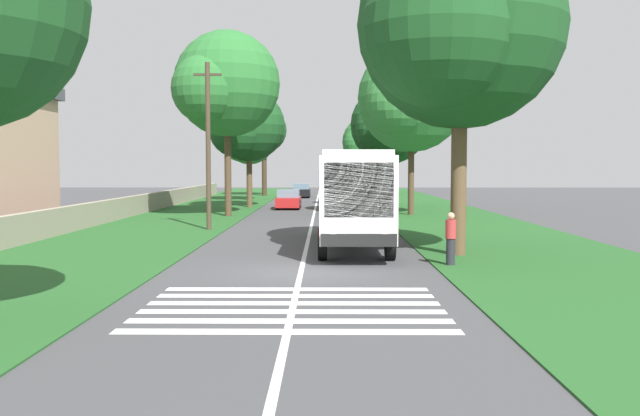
% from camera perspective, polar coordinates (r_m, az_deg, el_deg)
% --- Properties ---
extents(ground, '(160.00, 160.00, 0.00)m').
position_cam_1_polar(ground, '(20.43, -1.63, -5.45)').
color(ground, '#424244').
extents(grass_verge_left, '(120.00, 8.00, 0.04)m').
position_cam_1_polar(grass_verge_left, '(36.42, -13.78, -1.54)').
color(grass_verge_left, '#235623').
rests_on(grass_verge_left, ground).
extents(grass_verge_right, '(120.00, 8.00, 0.04)m').
position_cam_1_polar(grass_verge_right, '(36.09, 12.37, -1.57)').
color(grass_verge_right, '#235623').
rests_on(grass_verge_right, ground).
extents(centre_line, '(110.00, 0.16, 0.01)m').
position_cam_1_polar(centre_line, '(35.32, -0.76, -1.62)').
color(centre_line, silver).
rests_on(centre_line, ground).
extents(coach_bus, '(11.16, 2.62, 3.73)m').
position_cam_1_polar(coach_bus, '(26.74, 2.72, 1.30)').
color(coach_bus, white).
rests_on(coach_bus, ground).
extents(zebra_crossing, '(4.95, 6.80, 0.01)m').
position_cam_1_polar(zebra_crossing, '(15.43, -2.32, -8.41)').
color(zebra_crossing, silver).
rests_on(zebra_crossing, ground).
extents(trailing_car_0, '(4.30, 1.78, 1.43)m').
position_cam_1_polar(trailing_car_0, '(44.40, 1.95, 0.30)').
color(trailing_car_0, '#B7A893').
rests_on(trailing_car_0, ground).
extents(trailing_car_1, '(4.30, 1.78, 1.43)m').
position_cam_1_polar(trailing_car_1, '(50.55, -2.67, 0.70)').
color(trailing_car_1, '#B21E1E').
rests_on(trailing_car_1, ground).
extents(trailing_car_2, '(4.30, 1.78, 1.43)m').
position_cam_1_polar(trailing_car_2, '(60.34, 1.66, 1.17)').
color(trailing_car_2, navy).
rests_on(trailing_car_2, ground).
extents(trailing_car_3, '(4.30, 1.78, 1.43)m').
position_cam_1_polar(trailing_car_3, '(68.59, -1.59, 1.46)').
color(trailing_car_3, black).
rests_on(trailing_car_3, ground).
extents(roadside_tree_left_0, '(7.08, 5.63, 9.04)m').
position_cam_1_polar(roadside_tree_left_0, '(52.49, -6.23, 6.74)').
color(roadside_tree_left_0, brown).
rests_on(roadside_tree_left_0, grass_verge_left).
extents(roadside_tree_left_1, '(6.02, 4.77, 7.99)m').
position_cam_1_polar(roadside_tree_left_1, '(62.85, -6.13, 5.67)').
color(roadside_tree_left_1, '#4C3826').
rests_on(roadside_tree_left_1, grass_verge_left).
extents(roadside_tree_left_3, '(5.40, 4.81, 9.40)m').
position_cam_1_polar(roadside_tree_left_3, '(72.38, -4.84, 6.49)').
color(roadside_tree_left_3, '#3D2D1E').
rests_on(roadside_tree_left_3, grass_verge_left).
extents(roadside_tree_left_4, '(7.62, 6.64, 11.63)m').
position_cam_1_polar(roadside_tree_left_4, '(43.17, -8.13, 10.17)').
color(roadside_tree_left_4, '#4C3826').
rests_on(roadside_tree_left_4, grass_verge_left).
extents(roadside_tree_right_0, '(6.18, 5.03, 9.18)m').
position_cam_1_polar(roadside_tree_right_0, '(81.33, 4.33, 5.92)').
color(roadside_tree_right_0, '#4C3826').
rests_on(roadside_tree_right_0, grass_verge_right).
extents(roadside_tree_right_1, '(8.16, 6.98, 11.04)m').
position_cam_1_polar(roadside_tree_right_1, '(44.46, 7.57, 8.98)').
color(roadside_tree_right_1, '#4C3826').
rests_on(roadside_tree_right_1, grass_verge_right).
extents(roadside_tree_right_2, '(7.10, 6.10, 9.42)m').
position_cam_1_polar(roadside_tree_right_2, '(53.28, 5.75, 6.84)').
color(roadside_tree_right_2, '#4C3826').
rests_on(roadside_tree_right_2, grass_verge_right).
extents(roadside_tree_right_3, '(8.55, 7.27, 11.73)m').
position_cam_1_polar(roadside_tree_right_3, '(24.65, 11.33, 14.57)').
color(roadside_tree_right_3, brown).
rests_on(roadside_tree_right_3, grass_verge_right).
extents(roadside_tree_right_4, '(6.70, 5.49, 8.54)m').
position_cam_1_polar(roadside_tree_right_4, '(73.53, 3.92, 5.49)').
color(roadside_tree_right_4, '#4C3826').
rests_on(roadside_tree_right_4, grass_verge_right).
extents(utility_pole, '(0.24, 1.40, 8.26)m').
position_cam_1_polar(utility_pole, '(33.90, -9.46, 5.41)').
color(utility_pole, '#473828').
rests_on(utility_pole, grass_verge_left).
extents(roadside_wall, '(70.00, 0.40, 1.25)m').
position_cam_1_polar(roadside_wall, '(42.09, -16.62, -0.03)').
color(roadside_wall, '#9E937F').
rests_on(roadside_wall, grass_verge_left).
extents(pedestrian, '(0.34, 0.34, 1.69)m').
position_cam_1_polar(pedestrian, '(21.92, 11.02, -2.51)').
color(pedestrian, '#26262D').
rests_on(pedestrian, grass_verge_right).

